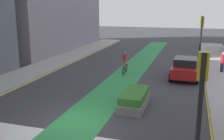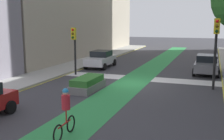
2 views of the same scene
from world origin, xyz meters
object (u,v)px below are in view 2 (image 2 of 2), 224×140
at_px(cyclist_in_lane, 65,112).
at_px(traffic_signal_near_right, 74,42).
at_px(median_planter, 88,84).
at_px(car_white_right_near, 101,59).
at_px(car_grey_left_near, 207,64).
at_px(traffic_signal_near_left, 216,40).

bearing_deg(cyclist_in_lane, traffic_signal_near_right, -64.27).
xyz_separation_m(cyclist_in_lane, median_planter, (2.29, -6.93, -0.57)).
xyz_separation_m(traffic_signal_near_right, car_white_right_near, (-0.52, -4.35, -1.90)).
bearing_deg(median_planter, car_white_right_near, -73.21).
xyz_separation_m(car_grey_left_near, median_planter, (6.93, 8.55, -0.40)).
distance_m(traffic_signal_near_right, cyclist_in_lane, 12.68).
relative_size(traffic_signal_near_right, traffic_signal_near_left, 0.85).
height_order(car_white_right_near, median_planter, car_white_right_near).
bearing_deg(traffic_signal_near_right, car_grey_left_near, -157.57).
bearing_deg(median_planter, cyclist_in_lane, 108.29).
height_order(cyclist_in_lane, median_planter, cyclist_in_lane).
bearing_deg(car_grey_left_near, median_planter, 51.00).
xyz_separation_m(traffic_signal_near_left, car_white_right_near, (10.13, -5.98, -2.34)).
height_order(traffic_signal_near_left, median_planter, traffic_signal_near_left).
relative_size(traffic_signal_near_left, car_white_right_near, 1.06).
height_order(traffic_signal_near_left, car_white_right_near, traffic_signal_near_left).
xyz_separation_m(traffic_signal_near_left, median_planter, (7.50, 2.76, -2.74)).
distance_m(car_grey_left_near, median_planter, 11.01).
height_order(traffic_signal_near_left, car_grey_left_near, traffic_signal_near_left).
height_order(traffic_signal_near_right, car_grey_left_near, traffic_signal_near_right).
xyz_separation_m(traffic_signal_near_left, car_grey_left_near, (0.57, -5.79, -2.34)).
height_order(car_white_right_near, cyclist_in_lane, cyclist_in_lane).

